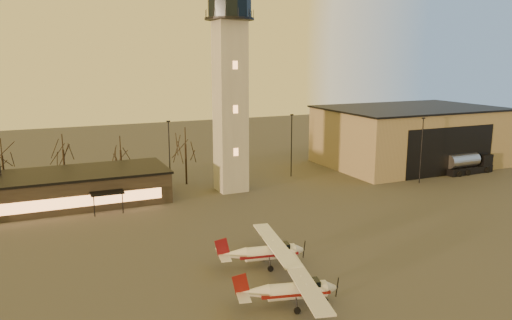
# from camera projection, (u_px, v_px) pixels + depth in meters

# --- Properties ---
(ground) EXTENTS (220.00, 220.00, 0.00)m
(ground) POSITION_uv_depth(u_px,v_px,m) (348.00, 268.00, 46.09)
(ground) COLOR #3C3A37
(ground) RESTS_ON ground
(control_tower) EXTENTS (6.80, 6.80, 32.60)m
(control_tower) POSITION_uv_depth(u_px,v_px,m) (230.00, 77.00, 69.60)
(control_tower) COLOR #9A9992
(control_tower) RESTS_ON ground
(hangar) EXTENTS (30.60, 20.60, 10.30)m
(hangar) POSITION_uv_depth(u_px,v_px,m) (409.00, 136.00, 89.75)
(hangar) COLOR #938160
(hangar) RESTS_ON ground
(terminal) EXTENTS (25.40, 12.20, 4.30)m
(terminal) POSITION_uv_depth(u_px,v_px,m) (70.00, 188.00, 65.52)
(terminal) COLOR black
(terminal) RESTS_ON ground
(light_poles) EXTENTS (58.50, 12.25, 10.14)m
(light_poles) POSITION_uv_depth(u_px,v_px,m) (232.00, 152.00, 72.92)
(light_poles) COLOR black
(light_poles) RESTS_ON ground
(tree_row) EXTENTS (37.20, 9.20, 8.80)m
(tree_row) POSITION_uv_depth(u_px,v_px,m) (123.00, 147.00, 74.47)
(tree_row) COLOR black
(tree_row) RESTS_ON ground
(cessna_front) EXTENTS (8.90, 11.13, 3.07)m
(cessna_front) POSITION_uv_depth(u_px,v_px,m) (299.00, 293.00, 38.87)
(cessna_front) COLOR silver
(cessna_front) RESTS_ON ground
(cessna_rear) EXTENTS (9.03, 11.37, 3.12)m
(cessna_rear) POSITION_uv_depth(u_px,v_px,m) (271.00, 255.00, 46.36)
(cessna_rear) COLOR silver
(cessna_rear) RESTS_ON ground
(fuel_truck) EXTENTS (9.24, 3.27, 3.39)m
(fuel_truck) POSITION_uv_depth(u_px,v_px,m) (467.00, 165.00, 83.18)
(fuel_truck) COLOR black
(fuel_truck) RESTS_ON ground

